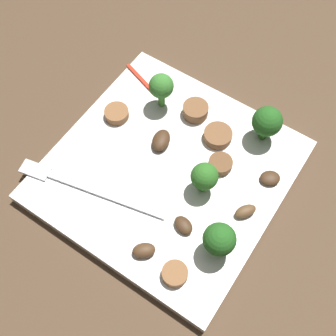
{
  "coord_description": "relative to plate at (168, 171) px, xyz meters",
  "views": [
    {
      "loc": [
        -0.14,
        0.2,
        0.47
      ],
      "look_at": [
        0.0,
        0.0,
        0.02
      ],
      "focal_mm": 46.81,
      "sensor_mm": 36.0,
      "label": 1
    }
  ],
  "objects": [
    {
      "name": "plate",
      "position": [
        0.0,
        0.0,
        0.0
      ],
      "size": [
        0.26,
        0.26,
        0.02
      ],
      "primitive_type": "cube",
      "color": "white",
      "rests_on": "ground_plane"
    },
    {
      "name": "mushroom_4",
      "position": [
        0.03,
        -0.02,
        0.01
      ],
      "size": [
        0.03,
        0.04,
        0.01
      ],
      "primitive_type": "ellipsoid",
      "rotation": [
        0.0,
        0.0,
        1.84
      ],
      "color": "#422B19",
      "rests_on": "plate"
    },
    {
      "name": "broccoli_floret_3",
      "position": [
        -0.07,
        -0.1,
        0.04
      ],
      "size": [
        0.04,
        0.04,
        0.05
      ],
      "color": "#296420",
      "rests_on": "plate"
    },
    {
      "name": "sausage_slice_1",
      "position": [
        -0.03,
        -0.07,
        0.01
      ],
      "size": [
        0.05,
        0.05,
        0.01
      ],
      "primitive_type": "cylinder",
      "rotation": [
        0.0,
        0.0,
        0.54
      ],
      "color": "brown",
      "rests_on": "plate"
    },
    {
      "name": "mushroom_3",
      "position": [
        -0.11,
        -0.05,
        0.01
      ],
      "size": [
        0.03,
        0.03,
        0.01
      ],
      "primitive_type": "ellipsoid",
      "rotation": [
        0.0,
        0.0,
        3.82
      ],
      "color": "#422B19",
      "rests_on": "plate"
    },
    {
      "name": "ground_plane",
      "position": [
        0.0,
        0.0,
        -0.01
      ],
      "size": [
        1.4,
        1.4,
        0.0
      ],
      "primitive_type": "plane",
      "color": "#4C3826"
    },
    {
      "name": "mushroom_2",
      "position": [
        -0.05,
        0.05,
        0.01
      ],
      "size": [
        0.03,
        0.02,
        0.01
      ],
      "primitive_type": "ellipsoid",
      "rotation": [
        0.0,
        0.0,
        5.97
      ],
      "color": "#422B19",
      "rests_on": "plate"
    },
    {
      "name": "pepper_strip_0",
      "position": [
        0.1,
        -0.09,
        0.01
      ],
      "size": [
        0.06,
        0.02,
        0.0
      ],
      "primitive_type": "cube",
      "rotation": [
        0.0,
        0.0,
        2.82
      ],
      "color": "red",
      "rests_on": "plate"
    },
    {
      "name": "broccoli_floret_1",
      "position": [
        0.06,
        -0.07,
        0.04
      ],
      "size": [
        0.03,
        0.03,
        0.05
      ],
      "color": "#408630",
      "rests_on": "plate"
    },
    {
      "name": "mushroom_0",
      "position": [
        -0.1,
        0.0,
        0.01
      ],
      "size": [
        0.03,
        0.03,
        0.01
      ],
      "primitive_type": "ellipsoid",
      "rotation": [
        0.0,
        0.0,
        4.14
      ],
      "color": "brown",
      "rests_on": "plate"
    },
    {
      "name": "broccoli_floret_0",
      "position": [
        -0.05,
        0.0,
        0.04
      ],
      "size": [
        0.03,
        0.03,
        0.05
      ],
      "color": "#347525",
      "rests_on": "plate"
    },
    {
      "name": "sausage_slice_2",
      "position": [
        -0.08,
        0.1,
        0.01
      ],
      "size": [
        0.04,
        0.04,
        0.01
      ],
      "primitive_type": "cylinder",
      "rotation": [
        0.0,
        0.0,
        2.18
      ],
      "color": "brown",
      "rests_on": "plate"
    },
    {
      "name": "broccoli_floret_2",
      "position": [
        -0.1,
        0.05,
        0.04
      ],
      "size": [
        0.03,
        0.03,
        0.05
      ],
      "color": "#296420",
      "rests_on": "plate"
    },
    {
      "name": "sausage_slice_3",
      "position": [
        -0.05,
        -0.04,
        0.01
      ],
      "size": [
        0.04,
        0.04,
        0.01
      ],
      "primitive_type": "cylinder",
      "rotation": [
        0.0,
        0.0,
        1.05
      ],
      "color": "brown",
      "rests_on": "plate"
    },
    {
      "name": "mushroom_1",
      "position": [
        -0.04,
        0.1,
        0.01
      ],
      "size": [
        0.03,
        0.03,
        0.01
      ],
      "primitive_type": "ellipsoid",
      "rotation": [
        0.0,
        0.0,
        3.88
      ],
      "color": "#4C331E",
      "rests_on": "plate"
    },
    {
      "name": "sausage_slice_4",
      "position": [
        0.09,
        -0.03,
        0.01
      ],
      "size": [
        0.04,
        0.04,
        0.01
      ],
      "primitive_type": "cylinder",
      "rotation": [
        0.0,
        0.0,
        0.67
      ],
      "color": "brown",
      "rests_on": "plate"
    },
    {
      "name": "sausage_slice_0",
      "position": [
        0.01,
        -0.08,
        0.02
      ],
      "size": [
        0.04,
        0.04,
        0.01
      ],
      "primitive_type": "cylinder",
      "rotation": [
        0.0,
        0.0,
        0.44
      ],
      "color": "brown",
      "rests_on": "plate"
    },
    {
      "name": "fork",
      "position": [
        0.07,
        0.08,
        0.01
      ],
      "size": [
        0.18,
        0.05,
        0.0
      ],
      "rotation": [
        0.0,
        0.0,
        0.22
      ],
      "color": "silver",
      "rests_on": "plate"
    }
  ]
}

